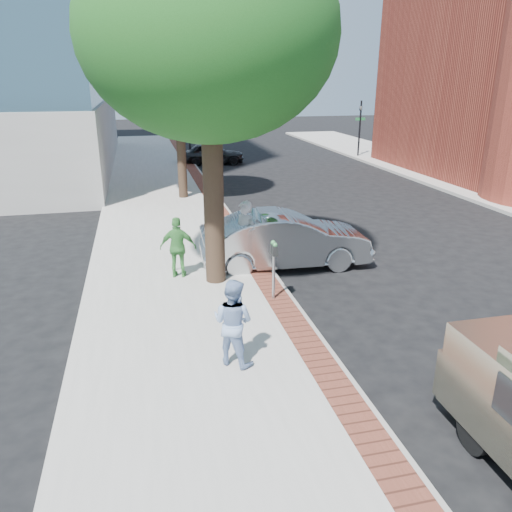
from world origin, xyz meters
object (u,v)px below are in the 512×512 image
object	(u,v)px
person_officer	(233,322)
bg_car	(212,153)
person_gray	(245,237)
person_green	(178,247)
parking_meter	(274,258)
sedan_silver	(285,240)

from	to	relation	value
person_officer	bg_car	distance (m)	24.03
person_gray	person_green	world-z (taller)	person_gray
parking_meter	person_gray	size ratio (longest dim) A/B	0.74
person_officer	person_gray	bearing A→B (deg)	-64.08
person_gray	person_officer	world-z (taller)	person_gray
parking_meter	sedan_silver	xyz separation A→B (m)	(1.02, 2.49, -0.40)
person_officer	bg_car	world-z (taller)	person_officer
person_officer	sedan_silver	bearing A→B (deg)	-75.52
parking_meter	bg_car	bearing A→B (deg)	85.43
person_green	bg_car	bearing A→B (deg)	-88.23
person_officer	bg_car	size ratio (longest dim) A/B	0.42
parking_meter	bg_car	xyz separation A→B (m)	(1.70, 21.21, -0.52)
person_green	sedan_silver	distance (m)	3.17
person_officer	sedan_silver	distance (m)	5.68
person_gray	bg_car	size ratio (longest dim) A/B	0.50
person_green	parking_meter	bearing A→B (deg)	149.41
bg_car	person_officer	bearing A→B (deg)	177.67
person_green	bg_car	xyz separation A→B (m)	(3.80, 19.20, -0.30)
person_green	person_officer	bearing A→B (deg)	110.62
bg_car	person_gray	bearing A→B (deg)	179.43
person_gray	bg_car	world-z (taller)	person_gray
person_gray	person_officer	size ratio (longest dim) A/B	1.18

